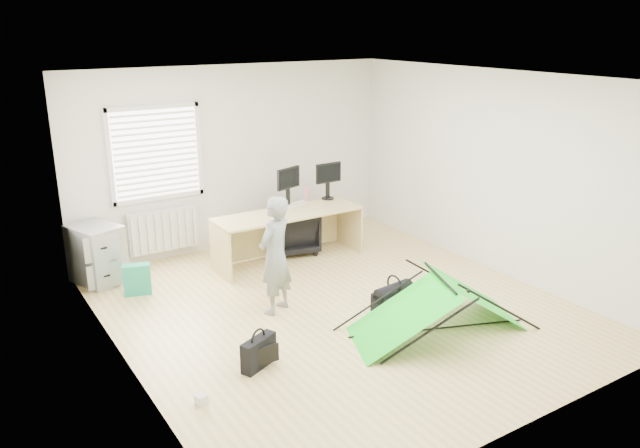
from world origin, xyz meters
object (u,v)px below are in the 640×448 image
monitor_left (288,192)px  monitor_right (328,186)px  person (275,255)px  thermos (306,194)px  kite (438,304)px  office_chair (293,232)px  duffel_bag (393,300)px  storage_crate (318,229)px  desk (289,237)px  laptop_bag (259,353)px  filing_cabinet (97,254)px

monitor_left → monitor_right: 0.69m
monitor_left → person: size_ratio=0.31×
thermos → kite: thermos is taller
office_chair → duffel_bag: 2.33m
office_chair → storage_crate: office_chair is taller
monitor_right → office_chair: 0.87m
person → duffel_bag: size_ratio=2.75×
monitor_right → office_chair: (-0.62, 0.00, -0.62)m
monitor_left → duffel_bag: size_ratio=0.85×
desk → storage_crate: desk is taller
monitor_right → person: size_ratio=0.30×
desk → laptop_bag: desk is taller
monitor_left → monitor_right: monitor_left is taller
person → laptop_bag: (-0.76, -1.02, -0.55)m
monitor_right → duffel_bag: size_ratio=0.83×
desk → thermos: (0.48, 0.30, 0.49)m
storage_crate → desk: bearing=-144.6°
desk → storage_crate: 1.11m
laptop_bag → duffel_bag: size_ratio=0.82×
monitor_left → filing_cabinet: bearing=153.5°
kite → monitor_right: bearing=101.2°
monitor_right → office_chair: bearing=178.7°
monitor_right → laptop_bag: 3.75m
person → storage_crate: size_ratio=2.63×
filing_cabinet → office_chair: filing_cabinet is taller
person → duffel_bag: 1.52m
thermos → laptop_bag: bearing=-129.4°
monitor_left → kite: size_ratio=0.21×
office_chair → person: 2.04m
monitor_left → laptop_bag: 3.32m
desk → monitor_right: monitor_right is taller
desk → person: size_ratio=1.51×
filing_cabinet → duffel_bag: size_ratio=1.51×
filing_cabinet → storage_crate: size_ratio=1.44×
filing_cabinet → thermos: thermos is taller
kite → storage_crate: kite is taller
monitor_left → laptop_bag: monitor_left is taller
filing_cabinet → thermos: size_ratio=3.12×
thermos → storage_crate: size_ratio=0.46×
storage_crate → laptop_bag: (-2.58, -2.98, 0.01)m
desk → kite: bearing=-82.7°
filing_cabinet → thermos: 3.03m
monitor_right → laptop_bag: (-2.55, -2.64, -0.77)m
monitor_right → office_chair: monitor_right is taller
monitor_left → monitor_right: (0.69, 0.00, -0.00)m
desk → kite: (0.33, -2.72, -0.05)m
monitor_left → office_chair: bearing=-16.0°
thermos → filing_cabinet: bearing=172.3°
desk → thermos: bearing=32.5°
monitor_left → person: 1.97m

